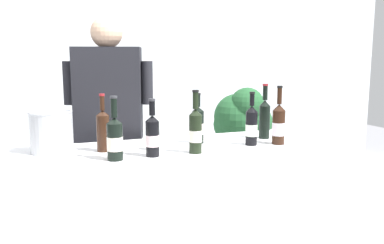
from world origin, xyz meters
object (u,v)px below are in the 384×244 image
object	(u,v)px
wine_bottle_0	(115,138)
wine_bottle_5	(251,125)
wine_bottle_3	(265,117)
wine_bottle_4	(195,130)
wine_glass	(159,130)
ice_bucket	(51,131)
wine_bottle_1	(152,135)
person_server	(110,144)
wine_bottle_7	(103,129)
wine_bottle_2	(279,124)
wine_bottle_6	(198,125)
potted_shrub	(242,130)

from	to	relation	value
wine_bottle_0	wine_bottle_5	bearing A→B (deg)	5.36
wine_bottle_3	wine_bottle_4	distance (m)	0.61
wine_glass	ice_bucket	distance (m)	0.59
wine_bottle_1	person_server	world-z (taller)	person_server
wine_bottle_7	ice_bucket	xyz separation A→B (m)	(-0.27, 0.08, -0.01)
wine_bottle_5	wine_bottle_7	distance (m)	0.87
wine_bottle_2	wine_bottle_6	world-z (taller)	wine_bottle_2
ice_bucket	wine_bottle_5	bearing A→B (deg)	-11.31
wine_bottle_3	wine_bottle_7	world-z (taller)	wine_bottle_3
wine_bottle_4	ice_bucket	xyz separation A→B (m)	(-0.74, 0.30, -0.01)
wine_bottle_3	wine_bottle_6	size ratio (longest dim) A/B	1.15
wine_bottle_0	potted_shrub	world-z (taller)	wine_bottle_0
wine_bottle_1	wine_bottle_6	size ratio (longest dim) A/B	1.00
wine_bottle_6	wine_bottle_4	bearing A→B (deg)	-114.38
wine_bottle_4	wine_bottle_6	xyz separation A→B (m)	(0.11, 0.24, -0.01)
wine_bottle_7	person_server	size ratio (longest dim) A/B	0.19
wine_bottle_2	wine_bottle_4	world-z (taller)	wine_bottle_2
wine_glass	wine_bottle_3	bearing A→B (deg)	7.57
wine_bottle_7	potted_shrub	xyz separation A→B (m)	(1.52, 1.24, -0.30)
wine_bottle_0	wine_bottle_7	bearing A→B (deg)	97.05
wine_bottle_2	wine_bottle_6	size ratio (longest dim) A/B	1.15
wine_bottle_0	wine_bottle_7	world-z (taller)	wine_bottle_0
wine_glass	potted_shrub	size ratio (longest dim) A/B	0.16
wine_bottle_5	potted_shrub	bearing A→B (deg)	64.34
wine_glass	wine_bottle_1	bearing A→B (deg)	-119.53
wine_bottle_0	wine_bottle_3	size ratio (longest dim) A/B	0.93
wine_bottle_7	ice_bucket	bearing A→B (deg)	162.91
wine_bottle_4	potted_shrub	bearing A→B (deg)	54.18
wine_bottle_0	potted_shrub	bearing A→B (deg)	44.35
potted_shrub	wine_bottle_2	bearing A→B (deg)	-109.34
wine_bottle_4	person_server	xyz separation A→B (m)	(-0.35, 0.75, -0.21)
wine_bottle_2	wine_bottle_5	xyz separation A→B (m)	(-0.17, 0.03, -0.00)
wine_bottle_0	wine_bottle_7	distance (m)	0.22
wine_bottle_6	wine_bottle_1	bearing A→B (deg)	-146.53
wine_bottle_2	potted_shrub	size ratio (longest dim) A/B	0.31
wine_bottle_6	wine_glass	bearing A→B (deg)	-158.63
ice_bucket	potted_shrub	distance (m)	2.16
wine_bottle_1	wine_bottle_3	bearing A→B (deg)	15.18
wine_bottle_0	potted_shrub	size ratio (longest dim) A/B	0.29
wine_glass	wine_bottle_6	bearing A→B (deg)	21.37
wine_bottle_2	ice_bucket	xyz separation A→B (m)	(-1.30, 0.26, -0.01)
wine_bottle_6	wine_bottle_2	bearing A→B (deg)	-23.88
wine_bottle_1	potted_shrub	distance (m)	1.97
wine_bottle_6	wine_bottle_3	bearing A→B (deg)	-1.43
wine_bottle_0	wine_glass	world-z (taller)	wine_bottle_0
wine_bottle_7	ice_bucket	distance (m)	0.28
wine_bottle_0	wine_bottle_4	xyz separation A→B (m)	(0.44, 0.00, 0.01)
wine_bottle_3	potted_shrub	bearing A→B (deg)	68.49
ice_bucket	wine_glass	bearing A→B (deg)	-16.82
wine_bottle_7	wine_bottle_6	bearing A→B (deg)	2.14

